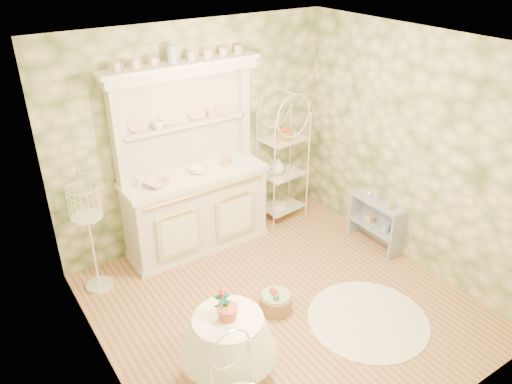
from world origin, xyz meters
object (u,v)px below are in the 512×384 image
side_shelf (377,222)px  floor_basket (276,301)px  bakers_rack (283,160)px  birdcage_stand (89,229)px  kitchen_dresser (193,163)px  round_table (229,354)px

side_shelf → floor_basket: side_shelf is taller
bakers_rack → birdcage_stand: (-2.63, -0.14, -0.10)m
kitchen_dresser → bakers_rack: size_ratio=1.34×
kitchen_dresser → round_table: size_ratio=3.67×
round_table → floor_basket: (0.88, 0.53, -0.20)m
bakers_rack → floor_basket: bakers_rack is taller
round_table → floor_basket: round_table is taller
kitchen_dresser → birdcage_stand: bearing=-174.6°
kitchen_dresser → side_shelf: 2.39m
side_shelf → round_table: size_ratio=1.20×
side_shelf → round_table: (-2.66, -0.85, -0.01)m
side_shelf → round_table: 2.79m
side_shelf → floor_basket: (-1.78, -0.32, -0.21)m
bakers_rack → round_table: bakers_rack is taller
round_table → floor_basket: bearing=31.0°
birdcage_stand → round_table: bearing=-74.4°
round_table → birdcage_stand: birdcage_stand is taller
bakers_rack → side_shelf: 1.46m
bakers_rack → floor_basket: bearing=-135.0°
side_shelf → floor_basket: 1.82m
birdcage_stand → floor_basket: 2.10m
floor_basket → kitchen_dresser: bearing=93.8°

